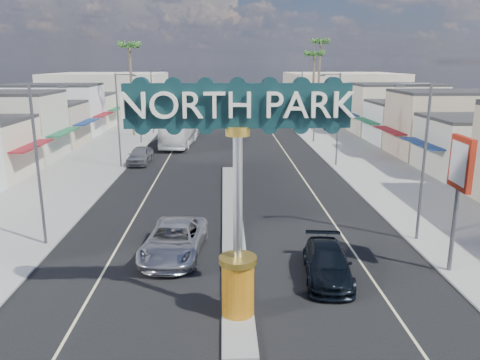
{
  "coord_description": "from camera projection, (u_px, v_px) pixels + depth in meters",
  "views": [
    {
      "loc": [
        -0.51,
        -15.05,
        10.05
      ],
      "look_at": [
        0.34,
        9.47,
        3.84
      ],
      "focal_mm": 35.0,
      "sensor_mm": 36.0,
      "label": 1
    }
  ],
  "objects": [
    {
      "name": "traffic_signal_left",
      "position": [
        154.0,
        109.0,
        58.32
      ],
      "size": [
        5.09,
        0.45,
        6.0
      ],
      "color": "#47474C",
      "rests_on": "ground"
    },
    {
      "name": "gateway_sign",
      "position": [
        238.0,
        175.0,
        17.52
      ],
      "size": [
        8.2,
        1.5,
        9.15
      ],
      "color": "#B2540D",
      "rests_on": "median_island"
    },
    {
      "name": "median_island",
      "position": [
        232.0,
        219.0,
        30.61
      ],
      "size": [
        1.3,
        30.0,
        0.16
      ],
      "primitive_type": "cube",
      "color": "gray",
      "rests_on": "ground"
    },
    {
      "name": "storefront_row_left",
      "position": [
        32.0,
        121.0,
        57.17
      ],
      "size": [
        12.0,
        42.0,
        6.0
      ],
      "primitive_type": "cube",
      "color": "beige",
      "rests_on": "ground"
    },
    {
      "name": "palm_right_far",
      "position": [
        320.0,
        47.0,
        74.59
      ],
      "size": [
        2.6,
        2.6,
        14.1
      ],
      "color": "brown",
      "rests_on": "ground"
    },
    {
      "name": "sidewalk_right",
      "position": [
        370.0,
        165.0,
        46.58
      ],
      "size": [
        8.0,
        120.0,
        0.12
      ],
      "primitive_type": "cube",
      "color": "gray",
      "rests_on": "ground"
    },
    {
      "name": "palm_right_mid",
      "position": [
        314.0,
        58.0,
        69.15
      ],
      "size": [
        2.6,
        2.6,
        12.1
      ],
      "color": "brown",
      "rests_on": "ground"
    },
    {
      "name": "bank_pylon_sign",
      "position": [
        460.0,
        171.0,
        21.76
      ],
      "size": [
        0.38,
        2.08,
        6.61
      ],
      "rotation": [
        0.0,
        0.0,
        -0.05
      ],
      "color": "#47474C",
      "rests_on": "sidewalk_right"
    },
    {
      "name": "city_bus",
      "position": [
        180.0,
        130.0,
        58.2
      ],
      "size": [
        4.02,
        12.94,
        3.55
      ],
      "primitive_type": "imported",
      "rotation": [
        0.0,
        0.0,
        -0.08
      ],
      "color": "white",
      "rests_on": "ground"
    },
    {
      "name": "streetlight_l_far",
      "position": [
        153.0,
        98.0,
        65.84
      ],
      "size": [
        2.03,
        0.22,
        9.0
      ],
      "color": "#47474C",
      "rests_on": "ground"
    },
    {
      "name": "storefront_row_right",
      "position": [
        418.0,
        120.0,
        58.8
      ],
      "size": [
        12.0,
        42.0,
        6.0
      ],
      "primitive_type": "cube",
      "color": "#B7B29E",
      "rests_on": "ground"
    },
    {
      "name": "car_parked_left",
      "position": [
        140.0,
        155.0,
        47.3
      ],
      "size": [
        2.28,
        5.18,
        1.73
      ],
      "primitive_type": "imported",
      "rotation": [
        0.0,
        0.0,
        -0.05
      ],
      "color": "slate",
      "rests_on": "ground"
    },
    {
      "name": "streetlight_r_near",
      "position": [
        422.0,
        155.0,
        25.86
      ],
      "size": [
        2.03,
        0.22,
        9.0
      ],
      "color": "#47474C",
      "rests_on": "ground"
    },
    {
      "name": "backdrop_far_right",
      "position": [
        341.0,
        94.0,
        89.48
      ],
      "size": [
        20.0,
        20.0,
        8.0
      ],
      "primitive_type": "cube",
      "color": "beige",
      "rests_on": "ground"
    },
    {
      "name": "ground",
      "position": [
        229.0,
        167.0,
        46.13
      ],
      "size": [
        160.0,
        160.0,
        0.0
      ],
      "primitive_type": "plane",
      "color": "gray",
      "rests_on": "ground"
    },
    {
      "name": "road",
      "position": [
        229.0,
        167.0,
        46.13
      ],
      "size": [
        20.0,
        120.0,
        0.01
      ],
      "primitive_type": "cube",
      "color": "black",
      "rests_on": "ground"
    },
    {
      "name": "traffic_signal_right",
      "position": [
        300.0,
        109.0,
        58.95
      ],
      "size": [
        5.09,
        0.45,
        6.0
      ],
      "color": "#47474C",
      "rests_on": "ground"
    },
    {
      "name": "backdrop_far_left",
      "position": [
        109.0,
        95.0,
        88.0
      ],
      "size": [
        20.0,
        20.0,
        8.0
      ],
      "primitive_type": "cube",
      "color": "#B7B29E",
      "rests_on": "ground"
    },
    {
      "name": "streetlight_l_near",
      "position": [
        40.0,
        157.0,
        25.15
      ],
      "size": [
        2.03,
        0.22,
        9.0
      ],
      "color": "#47474C",
      "rests_on": "ground"
    },
    {
      "name": "suv_right",
      "position": [
        327.0,
        263.0,
        22.18
      ],
      "size": [
        2.69,
        5.44,
        1.52
      ],
      "primitive_type": "imported",
      "rotation": [
        0.0,
        0.0,
        -0.11
      ],
      "color": "black",
      "rests_on": "ground"
    },
    {
      "name": "palm_left_far",
      "position": [
        129.0,
        51.0,
        62.24
      ],
      "size": [
        2.6,
        2.6,
        13.1
      ],
      "color": "brown",
      "rests_on": "ground"
    },
    {
      "name": "streetlight_r_far",
      "position": [
        300.0,
        98.0,
        66.55
      ],
      "size": [
        2.03,
        0.22,
        9.0
      ],
      "color": "#47474C",
      "rests_on": "ground"
    },
    {
      "name": "streetlight_l_mid",
      "position": [
        120.0,
        116.0,
        44.53
      ],
      "size": [
        2.03,
        0.22,
        9.0
      ],
      "color": "#47474C",
      "rests_on": "ground"
    },
    {
      "name": "sidewalk_left",
      "position": [
        86.0,
        167.0,
        45.64
      ],
      "size": [
        8.0,
        120.0,
        0.12
      ],
      "primitive_type": "cube",
      "color": "gray",
      "rests_on": "ground"
    },
    {
      "name": "suv_left",
      "position": [
        174.0,
        240.0,
        24.77
      ],
      "size": [
        3.53,
        6.59,
        1.76
      ],
      "primitive_type": "imported",
      "rotation": [
        0.0,
        0.0,
        -0.1
      ],
      "color": "#ADADB2",
      "rests_on": "ground"
    },
    {
      "name": "streetlight_r_mid",
      "position": [
        337.0,
        115.0,
        45.23
      ],
      "size": [
        2.03,
        0.22,
        9.0
      ],
      "color": "#47474C",
      "rests_on": "ground"
    }
  ]
}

